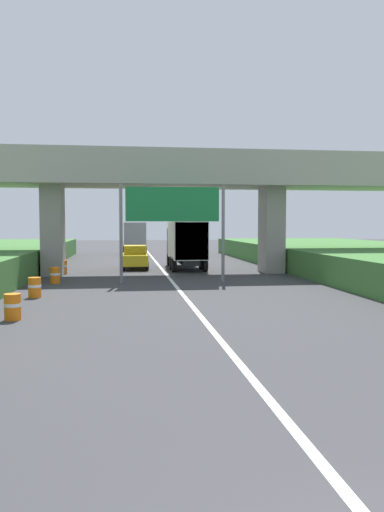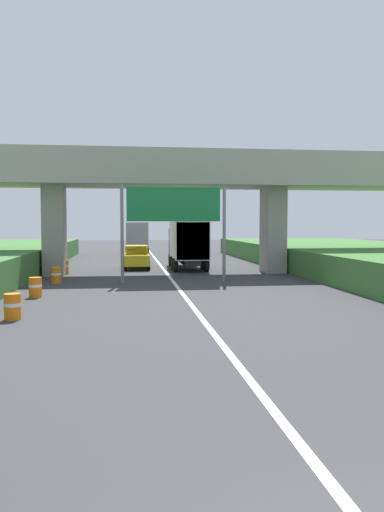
# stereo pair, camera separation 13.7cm
# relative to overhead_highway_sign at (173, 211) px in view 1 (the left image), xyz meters

# --- Properties ---
(lane_centre_stripe) EXTENTS (0.20, 87.72, 0.01)m
(lane_centre_stripe) POSITION_rel_overhead_highway_sign_xyz_m (0.00, -0.71, -4.00)
(lane_centre_stripe) COLOR white
(lane_centre_stripe) RESTS_ON ground
(overpass_bridge) EXTENTS (40.00, 4.80, 7.92)m
(overpass_bridge) POSITION_rel_overhead_highway_sign_xyz_m (0.00, 5.25, 1.98)
(overpass_bridge) COLOR #9E998E
(overpass_bridge) RESTS_ON ground
(overhead_highway_sign) EXTENTS (5.88, 0.18, 5.42)m
(overhead_highway_sign) POSITION_rel_overhead_highway_sign_xyz_m (0.00, 0.00, 0.00)
(overhead_highway_sign) COLOR slate
(overhead_highway_sign) RESTS_ON ground
(truck_blue) EXTENTS (2.44, 7.30, 3.44)m
(truck_blue) POSITION_rel_overhead_highway_sign_xyz_m (1.74, 8.50, -2.08)
(truck_blue) COLOR black
(truck_blue) RESTS_ON ground
(truck_silver) EXTENTS (2.44, 7.30, 3.44)m
(truck_silver) POSITION_rel_overhead_highway_sign_xyz_m (-1.61, 27.31, -2.08)
(truck_silver) COLOR black
(truck_silver) RESTS_ON ground
(car_yellow) EXTENTS (1.86, 4.10, 1.72)m
(car_yellow) POSITION_rel_overhead_highway_sign_xyz_m (-1.93, 8.96, -3.15)
(car_yellow) COLOR gold
(car_yellow) RESTS_ON ground
(construction_barrel_1) EXTENTS (0.57, 0.57, 0.90)m
(construction_barrel_1) POSITION_rel_overhead_highway_sign_xyz_m (-6.46, -10.33, -3.55)
(construction_barrel_1) COLOR orange
(construction_barrel_1) RESTS_ON ground
(construction_barrel_2) EXTENTS (0.57, 0.57, 0.90)m
(construction_barrel_2) POSITION_rel_overhead_highway_sign_xyz_m (-6.64, -4.95, -3.55)
(construction_barrel_2) COLOR orange
(construction_barrel_2) RESTS_ON ground
(construction_barrel_3) EXTENTS (0.57, 0.57, 0.90)m
(construction_barrel_3) POSITION_rel_overhead_highway_sign_xyz_m (-6.48, 0.43, -3.55)
(construction_barrel_3) COLOR orange
(construction_barrel_3) RESTS_ON ground
(construction_barrel_4) EXTENTS (0.57, 0.57, 0.90)m
(construction_barrel_4) POSITION_rel_overhead_highway_sign_xyz_m (-6.69, 5.81, -3.55)
(construction_barrel_4) COLOR orange
(construction_barrel_4) RESTS_ON ground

